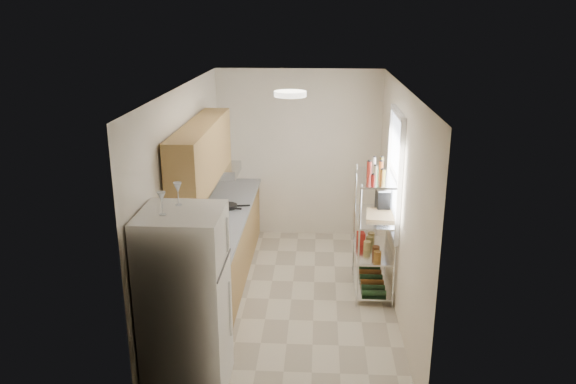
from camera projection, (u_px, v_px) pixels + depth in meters
name	position (u px, v px, depth m)	size (l,w,h in m)	color
room	(291.00, 200.00, 6.53)	(2.52, 4.42, 2.62)	beige
counter_run	(222.00, 250.00, 7.26)	(0.63, 3.51, 0.90)	#9D7B43
upper_cabinets	(202.00, 154.00, 6.53)	(0.33, 2.20, 0.72)	#9D7B43
range_hood	(220.00, 170.00, 7.42)	(0.50, 0.60, 0.12)	#B7BABC
window	(395.00, 173.00, 6.72)	(0.06, 1.00, 1.46)	white
bakers_rack	(375.00, 208.00, 6.82)	(0.45, 0.90, 1.73)	silver
ceiling_dome	(290.00, 94.00, 5.86)	(0.34, 0.34, 0.06)	white
refrigerator	(186.00, 303.00, 5.07)	(0.72, 0.72, 1.75)	silver
wine_glass_a	(178.00, 194.00, 4.94)	(0.08, 0.08, 0.21)	silver
wine_glass_b	(162.00, 203.00, 4.71)	(0.07, 0.07, 0.20)	silver
rice_cooker	(215.00, 213.00, 6.95)	(0.26, 0.26, 0.21)	white
frying_pan_large	(221.00, 208.00, 7.38)	(0.23, 0.23, 0.04)	black
frying_pan_small	(228.00, 206.00, 7.46)	(0.24, 0.24, 0.05)	black
cutting_board	(381.00, 215.00, 6.84)	(0.35, 0.45, 0.03)	tan
espresso_machine	(383.00, 199.00, 7.04)	(0.16, 0.24, 0.28)	black
storage_bag	(361.00, 238.00, 7.16)	(0.09, 0.13, 0.15)	#A01E13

